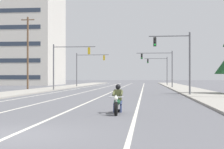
# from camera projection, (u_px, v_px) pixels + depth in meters

# --- Properties ---
(ground_plane) EXTENTS (400.00, 400.00, 0.00)m
(ground_plane) POSITION_uv_depth(u_px,v_px,m) (14.00, 135.00, 10.69)
(ground_plane) COLOR #5B5B60
(lane_stripe_center) EXTENTS (0.16, 100.00, 0.01)m
(lane_stripe_center) POSITION_uv_depth(u_px,v_px,m) (120.00, 88.00, 55.48)
(lane_stripe_center) COLOR beige
(lane_stripe_center) RESTS_ON ground
(lane_stripe_left) EXTENTS (0.16, 100.00, 0.01)m
(lane_stripe_left) POSITION_uv_depth(u_px,v_px,m) (101.00, 88.00, 55.79)
(lane_stripe_left) COLOR beige
(lane_stripe_left) RESTS_ON ground
(lane_stripe_right) EXTENTS (0.16, 100.00, 0.01)m
(lane_stripe_right) POSITION_uv_depth(u_px,v_px,m) (143.00, 88.00, 55.12)
(lane_stripe_right) COLOR beige
(lane_stripe_right) RESTS_ON ground
(lane_stripe_far_left) EXTENTS (0.16, 100.00, 0.01)m
(lane_stripe_far_left) POSITION_uv_depth(u_px,v_px,m) (80.00, 88.00, 56.12)
(lane_stripe_far_left) COLOR beige
(lane_stripe_far_left) RESTS_ON ground
(sidewalk_kerb_right) EXTENTS (4.40, 110.00, 0.14)m
(sidewalk_kerb_right) POSITION_uv_depth(u_px,v_px,m) (187.00, 89.00, 49.51)
(sidewalk_kerb_right) COLOR #9E998E
(sidewalk_kerb_right) RESTS_ON ground
(sidewalk_kerb_left) EXTENTS (4.40, 110.00, 0.14)m
(sidewalk_kerb_left) POSITION_uv_depth(u_px,v_px,m) (52.00, 89.00, 51.48)
(sidewalk_kerb_left) COLOR #9E998E
(sidewalk_kerb_left) RESTS_ON ground
(motorcycle_with_rider) EXTENTS (0.70, 2.19, 1.46)m
(motorcycle_with_rider) POSITION_uv_depth(u_px,v_px,m) (118.00, 102.00, 16.91)
(motorcycle_with_rider) COLOR black
(motorcycle_with_rider) RESTS_ON ground
(traffic_signal_near_right) EXTENTS (4.06, 0.37, 6.20)m
(traffic_signal_near_right) POSITION_uv_depth(u_px,v_px,m) (178.00, 54.00, 33.33)
(traffic_signal_near_right) COLOR #56565B
(traffic_signal_near_right) RESTS_ON ground
(traffic_signal_near_left) EXTENTS (5.74, 0.37, 6.20)m
(traffic_signal_near_left) POSITION_uv_depth(u_px,v_px,m) (66.00, 60.00, 45.46)
(traffic_signal_near_left) COLOR #56565B
(traffic_signal_near_left) RESTS_ON ground
(traffic_signal_mid_right) EXTENTS (6.03, 0.37, 6.20)m
(traffic_signal_mid_right) POSITION_uv_depth(u_px,v_px,m) (161.00, 63.00, 56.89)
(traffic_signal_mid_right) COLOR #56565B
(traffic_signal_mid_right) RESTS_ON ground
(traffic_signal_mid_left) EXTENTS (6.03, 0.50, 6.20)m
(traffic_signal_mid_left) POSITION_uv_depth(u_px,v_px,m) (86.00, 64.00, 61.95)
(traffic_signal_mid_left) COLOR #56565B
(traffic_signal_mid_left) RESTS_ON ground
(traffic_signal_far_right) EXTENTS (4.98, 0.45, 6.20)m
(traffic_signal_far_right) POSITION_uv_depth(u_px,v_px,m) (160.00, 67.00, 73.83)
(traffic_signal_far_right) COLOR #56565B
(traffic_signal_far_right) RESTS_ON ground
(utility_pole_left_near) EXTENTS (1.92, 0.26, 10.38)m
(utility_pole_left_near) POSITION_uv_depth(u_px,v_px,m) (28.00, 52.00, 48.56)
(utility_pole_left_near) COLOR brown
(utility_pole_left_near) RESTS_ON ground
(apartment_building_far_left_block) EXTENTS (20.20, 16.40, 29.07)m
(apartment_building_far_left_block) POSITION_uv_depth(u_px,v_px,m) (17.00, 24.00, 81.37)
(apartment_building_far_left_block) COLOR beige
(apartment_building_far_left_block) RESTS_ON ground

